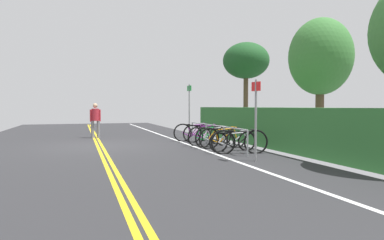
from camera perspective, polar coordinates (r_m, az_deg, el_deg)
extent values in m
cube|color=#2B2B2D|center=(12.88, -15.39, -4.32)|extent=(33.43, 10.00, 0.05)
cube|color=gold|center=(12.87, -15.75, -4.21)|extent=(30.09, 0.10, 0.00)
cube|color=gold|center=(12.88, -15.04, -4.19)|extent=(30.09, 0.10, 0.00)
cube|color=white|center=(13.43, -1.53, -3.85)|extent=(30.09, 0.12, 0.00)
cylinder|color=#9EA0A5|center=(14.55, 0.05, -1.89)|extent=(0.05, 0.05, 0.76)
cylinder|color=#9EA0A5|center=(12.96, 2.41, -2.40)|extent=(0.05, 0.05, 0.76)
cylinder|color=#9EA0A5|center=(11.41, 5.43, -3.06)|extent=(0.05, 0.05, 0.76)
cylinder|color=#9EA0A5|center=(9.90, 9.39, -3.90)|extent=(0.05, 0.05, 0.76)
cylinder|color=#9EA0A5|center=(12.16, 3.83, -0.93)|extent=(5.06, 0.04, 0.04)
torus|color=black|center=(14.07, 2.46, -2.13)|extent=(0.19, 0.76, 0.76)
torus|color=black|center=(13.92, -1.60, -2.18)|extent=(0.19, 0.76, 0.76)
cylinder|color=purple|center=(14.00, 0.95, -1.79)|extent=(0.14, 0.57, 0.52)
cylinder|color=purple|center=(13.97, 0.68, -0.85)|extent=(0.16, 0.68, 0.07)
cylinder|color=purple|center=(13.95, -0.44, -1.88)|extent=(0.06, 0.17, 0.47)
cylinder|color=purple|center=(13.95, -0.89, -2.50)|extent=(0.10, 0.37, 0.19)
cylinder|color=purple|center=(13.92, -1.15, -1.56)|extent=(0.08, 0.25, 0.32)
cylinder|color=purple|center=(14.05, 2.26, -1.45)|extent=(0.06, 0.14, 0.35)
cube|color=black|center=(13.92, -0.70, -0.81)|extent=(0.11, 0.21, 0.05)
cylinder|color=purple|center=(14.03, 2.06, -0.56)|extent=(0.46, 0.11, 0.03)
torus|color=black|center=(13.65, 4.19, -2.32)|extent=(0.20, 0.74, 0.74)
torus|color=black|center=(13.50, 0.02, -2.37)|extent=(0.20, 0.74, 0.74)
cylinder|color=purple|center=(13.58, 2.64, -1.98)|extent=(0.15, 0.57, 0.51)
cylinder|color=purple|center=(13.55, 2.37, -1.04)|extent=(0.17, 0.68, 0.07)
cylinder|color=purple|center=(13.53, 1.22, -2.07)|extent=(0.07, 0.17, 0.46)
cylinder|color=purple|center=(13.53, 0.76, -2.69)|extent=(0.11, 0.36, 0.19)
cylinder|color=purple|center=(13.50, 0.48, -1.75)|extent=(0.08, 0.25, 0.31)
cylinder|color=purple|center=(13.63, 3.99, -1.64)|extent=(0.06, 0.14, 0.34)
cube|color=black|center=(13.50, 0.95, -1.00)|extent=(0.12, 0.21, 0.05)
cylinder|color=purple|center=(13.61, 3.78, -0.75)|extent=(0.46, 0.12, 0.03)
torus|color=black|center=(13.04, 4.22, -2.59)|extent=(0.27, 0.70, 0.72)
torus|color=black|center=(12.40, 0.61, -2.83)|extent=(0.27, 0.70, 0.72)
cylinder|color=#198C38|center=(12.78, 2.91, -2.31)|extent=(0.21, 0.57, 0.49)
cylinder|color=#198C38|center=(12.73, 2.68, -1.36)|extent=(0.25, 0.68, 0.07)
cylinder|color=#198C38|center=(12.57, 1.68, -2.46)|extent=(0.09, 0.17, 0.44)
cylinder|color=#198C38|center=(12.51, 1.27, -3.13)|extent=(0.15, 0.37, 0.18)
cylinder|color=#198C38|center=(12.45, 1.03, -2.16)|extent=(0.11, 0.25, 0.30)
cylinder|color=#198C38|center=(12.99, 4.05, -1.91)|extent=(0.08, 0.14, 0.33)
cube|color=black|center=(12.51, 1.44, -1.36)|extent=(0.14, 0.21, 0.05)
cylinder|color=#198C38|center=(12.94, 3.88, -1.00)|extent=(0.45, 0.17, 0.03)
torus|color=black|center=(12.52, 5.39, -2.74)|extent=(0.29, 0.72, 0.74)
torus|color=black|center=(11.89, 1.95, -3.00)|extent=(0.29, 0.72, 0.74)
cylinder|color=silver|center=(12.27, 4.14, -2.44)|extent=(0.21, 0.54, 0.51)
cylinder|color=silver|center=(12.21, 3.92, -1.41)|extent=(0.25, 0.64, 0.07)
cylinder|color=silver|center=(12.06, 2.96, -2.60)|extent=(0.09, 0.16, 0.46)
cylinder|color=silver|center=(12.00, 2.57, -3.32)|extent=(0.15, 0.35, 0.19)
cylinder|color=silver|center=(11.94, 2.34, -2.27)|extent=(0.11, 0.24, 0.31)
cylinder|color=silver|center=(12.47, 5.23, -2.01)|extent=(0.08, 0.14, 0.34)
cube|color=black|center=(12.00, 2.74, -1.41)|extent=(0.14, 0.22, 0.05)
cylinder|color=silver|center=(12.43, 5.06, -1.04)|extent=(0.44, 0.18, 0.03)
torus|color=black|center=(11.87, 7.53, -3.00)|extent=(0.06, 0.75, 0.75)
torus|color=black|center=(11.47, 2.92, -3.17)|extent=(0.06, 0.75, 0.75)
cylinder|color=orange|center=(11.71, 5.84, -2.64)|extent=(0.04, 0.58, 0.51)
cylinder|color=orange|center=(11.66, 5.55, -1.55)|extent=(0.04, 0.70, 0.07)
cylinder|color=orange|center=(11.57, 4.27, -2.78)|extent=(0.04, 0.17, 0.46)
cylinder|color=orange|center=(11.55, 3.75, -3.53)|extent=(0.04, 0.37, 0.19)
cylinder|color=orange|center=(11.50, 3.44, -2.42)|extent=(0.04, 0.25, 0.32)
cylinder|color=orange|center=(11.84, 7.31, -2.22)|extent=(0.04, 0.14, 0.34)
cube|color=black|center=(11.53, 3.97, -1.52)|extent=(0.08, 0.20, 0.05)
cylinder|color=orange|center=(11.80, 7.09, -1.18)|extent=(0.46, 0.03, 0.03)
torus|color=black|center=(11.20, 9.27, -3.57)|extent=(0.07, 0.66, 0.66)
torus|color=black|center=(10.75, 4.52, -3.79)|extent=(0.07, 0.66, 0.66)
cylinder|color=silver|center=(11.02, 7.54, -3.26)|extent=(0.05, 0.58, 0.45)
cylinder|color=silver|center=(10.97, 7.24, -2.25)|extent=(0.05, 0.69, 0.07)
cylinder|color=silver|center=(10.87, 5.92, -3.41)|extent=(0.04, 0.17, 0.41)
cylinder|color=silver|center=(10.83, 5.38, -4.11)|extent=(0.04, 0.37, 0.17)
cylinder|color=silver|center=(10.78, 5.07, -3.08)|extent=(0.04, 0.25, 0.28)
cylinder|color=silver|center=(11.16, 9.05, -2.84)|extent=(0.04, 0.14, 0.30)
cube|color=black|center=(10.82, 5.61, -2.23)|extent=(0.08, 0.20, 0.05)
cylinder|color=silver|center=(11.12, 8.82, -1.86)|extent=(0.46, 0.04, 0.03)
torus|color=black|center=(10.53, 10.76, -3.67)|extent=(0.21, 0.76, 0.77)
torus|color=black|center=(10.27, 5.33, -3.78)|extent=(0.21, 0.76, 0.77)
cylinder|color=black|center=(10.41, 8.76, -3.23)|extent=(0.16, 0.58, 0.52)
cylinder|color=black|center=(10.37, 8.42, -1.97)|extent=(0.18, 0.69, 0.07)
cylinder|color=black|center=(10.33, 6.91, -3.36)|extent=(0.07, 0.17, 0.47)
cylinder|color=black|center=(10.32, 6.30, -4.21)|extent=(0.11, 0.37, 0.19)
cylinder|color=black|center=(10.28, 5.94, -2.94)|extent=(0.09, 0.25, 0.32)
cylinder|color=black|center=(10.50, 10.51, -2.76)|extent=(0.06, 0.14, 0.35)
cube|color=black|center=(10.29, 6.55, -1.92)|extent=(0.12, 0.21, 0.05)
cylinder|color=black|center=(10.46, 10.25, -1.57)|extent=(0.46, 0.12, 0.03)
cylinder|color=slate|center=(16.00, -16.50, -1.55)|extent=(0.14, 0.14, 0.79)
cylinder|color=slate|center=(16.05, -15.58, -1.52)|extent=(0.14, 0.14, 0.79)
cylinder|color=#B22633|center=(15.99, -16.07, 0.87)|extent=(0.32, 0.32, 0.56)
sphere|color=tan|center=(15.99, -16.08, 2.36)|extent=(0.21, 0.21, 0.21)
cylinder|color=#B22633|center=(15.95, -16.77, 0.73)|extent=(0.09, 0.09, 0.55)
cylinder|color=#B22633|center=(16.03, -15.36, 0.75)|extent=(0.09, 0.09, 0.55)
cylinder|color=gray|center=(15.44, -0.46, 1.51)|extent=(0.06, 0.06, 2.46)
cube|color=#198C33|center=(15.46, -0.46, 5.40)|extent=(0.36, 0.09, 0.24)
cylinder|color=gray|center=(9.00, 10.75, -0.08)|extent=(0.06, 0.06, 2.15)
cube|color=red|center=(9.01, 10.79, 5.61)|extent=(0.36, 0.07, 0.24)
cube|color=#2D6B30|center=(11.83, 16.00, -1.37)|extent=(14.06, 1.24, 1.40)
cylinder|color=brown|center=(17.56, 9.09, 2.41)|extent=(0.24, 0.24, 2.96)
ellipsoid|color=#1C4C21|center=(17.72, 9.14, 9.91)|extent=(2.37, 2.37, 1.85)
cylinder|color=brown|center=(13.94, 20.79, 0.41)|extent=(0.32, 0.32, 2.04)
ellipsoid|color=#387533|center=(14.07, 20.93, 10.00)|extent=(2.40, 2.40, 2.95)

